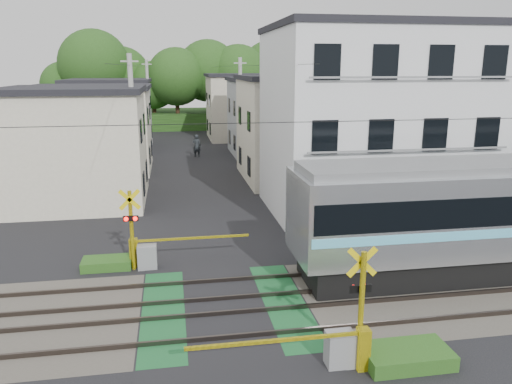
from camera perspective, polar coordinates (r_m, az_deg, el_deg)
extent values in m
plane|color=black|center=(16.03, -3.57, -13.00)|extent=(120.00, 120.00, 0.00)
cube|color=#47423A|center=(16.03, -3.57, -13.00)|extent=(120.00, 6.00, 0.00)
cube|color=black|center=(16.02, -3.57, -12.99)|extent=(5.20, 120.00, 0.00)
cube|color=#145126|center=(15.97, -10.55, -13.31)|extent=(1.30, 6.00, 0.00)
cube|color=#145126|center=(16.30, 3.24, -12.47)|extent=(1.30, 6.00, 0.00)
cube|color=#3F3833|center=(14.33, -2.72, -16.17)|extent=(120.00, 0.08, 0.14)
cube|color=#3F3833|center=(15.55, -3.37, -13.60)|extent=(120.00, 0.08, 0.14)
cube|color=#3F3833|center=(16.44, -3.77, -12.00)|extent=(120.00, 0.08, 0.14)
cube|color=#3F3833|center=(17.70, -4.25, -10.03)|extent=(120.00, 0.08, 0.14)
cube|color=black|center=(18.28, 13.72, -8.72)|extent=(2.66, 2.44, 0.66)
cube|color=black|center=(16.53, 4.81, -1.49)|extent=(0.10, 2.67, 1.73)
cylinder|color=yellow|center=(12.87, 11.93, -12.97)|extent=(0.14, 0.14, 3.00)
cube|color=yellow|center=(12.46, 12.04, -7.84)|extent=(0.77, 0.05, 0.77)
cube|color=yellow|center=(12.46, 12.04, -7.84)|extent=(0.77, 0.05, 0.77)
cube|color=black|center=(12.74, 11.87, -10.76)|extent=(0.55, 0.05, 0.20)
sphere|color=#FF0C07|center=(12.73, 11.09, -10.73)|extent=(0.16, 0.16, 0.16)
sphere|color=#FF0C07|center=(12.84, 12.45, -10.58)|extent=(0.16, 0.16, 0.16)
cube|color=gray|center=(13.21, 9.57, -17.29)|extent=(0.70, 0.50, 0.90)
cube|color=yellow|center=(13.12, 12.12, -17.15)|extent=(0.30, 0.30, 1.10)
cube|color=yellow|center=(12.31, 2.02, -16.64)|extent=(4.20, 0.08, 0.08)
cylinder|color=yellow|center=(18.79, -14.01, -4.32)|extent=(0.14, 0.14, 3.00)
cube|color=yellow|center=(18.36, -14.25, -0.85)|extent=(0.77, 0.05, 0.77)
cube|color=yellow|center=(18.36, -14.25, -0.85)|extent=(0.77, 0.05, 0.77)
cube|color=black|center=(18.54, -14.12, -2.94)|extent=(0.55, 0.05, 0.20)
sphere|color=#FF0C07|center=(18.50, -14.63, -3.02)|extent=(0.16, 0.16, 0.16)
sphere|color=#FF0C07|center=(18.47, -13.64, -2.98)|extent=(0.16, 0.16, 0.16)
cube|color=gray|center=(19.10, -12.32, -7.26)|extent=(0.70, 0.50, 0.90)
cube|color=yellow|center=(19.33, -13.79, -6.76)|extent=(0.30, 0.30, 1.10)
cube|color=yellow|center=(19.13, -7.12, -5.24)|extent=(4.20, 0.08, 0.08)
cube|color=white|center=(25.86, 13.09, 7.50)|extent=(10.00, 8.00, 9.00)
cube|color=black|center=(25.78, 13.69, 17.81)|extent=(10.20, 8.16, 0.30)
cube|color=black|center=(21.44, 7.61, -1.74)|extent=(1.10, 0.06, 1.40)
cube|color=black|center=(22.27, 13.65, -1.41)|extent=(1.10, 0.06, 1.40)
cube|color=black|center=(23.34, 19.19, -1.10)|extent=(1.10, 0.06, 1.40)
cube|color=black|center=(24.60, 24.20, -0.82)|extent=(1.10, 0.06, 1.40)
cube|color=gray|center=(22.76, 16.67, -2.85)|extent=(9.00, 0.06, 0.08)
cube|color=black|center=(20.83, 7.88, 6.23)|extent=(1.10, 0.06, 1.40)
cube|color=black|center=(21.69, 14.10, 6.25)|extent=(1.10, 0.06, 1.40)
cube|color=black|center=(22.78, 19.79, 6.20)|extent=(1.10, 0.06, 1.40)
cube|color=black|center=(24.08, 24.91, 6.11)|extent=(1.10, 0.06, 1.40)
cube|color=gray|center=(22.11, 17.22, 4.61)|extent=(9.00, 0.06, 0.08)
cube|color=black|center=(20.65, 8.16, 14.51)|extent=(1.10, 0.06, 1.40)
cube|color=black|center=(21.51, 14.59, 14.18)|extent=(1.10, 0.06, 1.40)
cube|color=black|center=(22.61, 20.43, 13.74)|extent=(1.10, 0.06, 1.40)
cube|color=black|center=(23.92, 25.66, 13.22)|extent=(1.10, 0.06, 1.40)
cube|color=gray|center=(21.85, 17.79, 12.39)|extent=(9.00, 0.06, 0.08)
cube|color=beige|center=(28.98, -19.70, 4.71)|extent=(7.00, 7.00, 6.00)
cube|color=black|center=(28.68, -20.23, 10.93)|extent=(7.35, 7.35, 0.30)
cube|color=black|center=(27.17, -12.68, 0.97)|extent=(0.06, 1.00, 1.20)
cube|color=black|center=(30.59, -12.38, 2.42)|extent=(0.06, 1.00, 1.20)
cube|color=black|center=(26.69, -13.00, 6.83)|extent=(0.06, 1.00, 1.20)
cube|color=black|center=(30.17, -12.66, 7.64)|extent=(0.06, 1.00, 1.20)
cube|color=beige|center=(33.49, 4.66, 7.07)|extent=(7.00, 8.00, 6.50)
cube|color=black|center=(33.25, 4.78, 12.89)|extent=(7.35, 8.40, 0.30)
cube|color=black|center=(31.15, -0.82, 2.96)|extent=(0.06, 1.00, 1.20)
cube|color=black|center=(35.04, -1.83, 4.19)|extent=(0.06, 1.00, 1.20)
cube|color=black|center=(30.74, -0.83, 8.09)|extent=(0.06, 1.00, 1.20)
cube|color=black|center=(34.68, -1.87, 8.76)|extent=(0.06, 1.00, 1.20)
cube|color=beige|center=(37.88, -18.19, 6.69)|extent=(8.00, 7.00, 5.80)
cube|color=black|center=(37.65, -18.55, 11.29)|extent=(8.40, 7.35, 0.30)
cube|color=black|center=(35.99, -12.02, 4.15)|extent=(0.06, 1.00, 1.20)
cube|color=black|center=(39.44, -11.85, 5.00)|extent=(0.06, 1.00, 1.20)
cube|color=black|center=(35.63, -12.25, 8.59)|extent=(0.06, 1.00, 1.20)
cube|color=black|center=(39.12, -12.05, 9.06)|extent=(0.06, 1.00, 1.20)
cube|color=#A6A8AB|center=(43.29, 1.89, 8.47)|extent=(7.00, 7.00, 6.20)
cube|color=black|center=(43.09, 1.92, 12.78)|extent=(7.35, 7.35, 0.30)
cube|color=black|center=(41.22, -2.48, 5.67)|extent=(0.06, 1.00, 1.20)
cube|color=black|center=(44.66, -3.05, 6.31)|extent=(0.06, 1.00, 1.20)
cube|color=black|center=(40.90, -2.52, 9.55)|extent=(0.06, 1.00, 1.20)
cube|color=black|center=(44.37, -3.10, 9.89)|extent=(0.06, 1.00, 1.20)
cube|color=#A6A8AB|center=(47.70, -16.28, 8.32)|extent=(7.00, 8.00, 6.00)
cube|color=black|center=(47.53, -16.54, 12.10)|extent=(7.35, 8.40, 0.30)
cube|color=black|center=(45.64, -11.98, 6.19)|extent=(0.06, 1.00, 1.20)
cube|color=black|center=(49.60, -11.82, 6.80)|extent=(0.06, 1.00, 1.20)
cube|color=black|center=(45.36, -12.16, 9.69)|extent=(0.06, 1.00, 1.20)
cube|color=black|center=(49.34, -11.98, 10.03)|extent=(0.06, 1.00, 1.20)
cube|color=beige|center=(52.97, -1.06, 9.60)|extent=(8.00, 7.00, 6.40)
cube|color=black|center=(52.81, -1.07, 13.23)|extent=(8.40, 7.35, 0.30)
cube|color=black|center=(50.96, -5.27, 7.22)|extent=(0.06, 1.00, 1.20)
cube|color=black|center=(54.43, -5.56, 7.65)|extent=(0.06, 1.00, 1.20)
cube|color=black|center=(50.71, -5.34, 10.37)|extent=(0.06, 1.00, 1.20)
cube|color=black|center=(54.19, -5.63, 10.59)|extent=(0.06, 1.00, 1.20)
cube|color=#264E1A|center=(64.53, -8.46, 8.28)|extent=(40.00, 10.00, 2.00)
cylinder|color=#332114|center=(64.96, -20.76, 8.47)|extent=(0.50, 0.50, 4.03)
sphere|color=#264E1A|center=(64.78, -21.01, 11.30)|extent=(5.64, 5.64, 5.64)
cylinder|color=#332114|center=(62.89, -17.69, 9.39)|extent=(0.50, 0.50, 5.84)
sphere|color=#264E1A|center=(62.74, -18.01, 13.64)|extent=(8.17, 8.17, 8.17)
cylinder|color=#332114|center=(64.41, -14.85, 9.26)|extent=(0.50, 0.50, 4.91)
sphere|color=#264E1A|center=(64.23, -15.07, 12.75)|extent=(6.87, 6.87, 6.87)
cylinder|color=#332114|center=(62.45, -11.52, 8.91)|extent=(0.50, 0.50, 4.05)
sphere|color=#264E1A|center=(62.27, -11.67, 11.88)|extent=(5.66, 5.66, 5.66)
cylinder|color=#332114|center=(60.80, -8.96, 9.25)|extent=(0.50, 0.50, 4.81)
sphere|color=#264E1A|center=(60.62, -9.10, 12.88)|extent=(6.74, 6.74, 6.74)
cylinder|color=#332114|center=(62.79, -5.42, 9.74)|extent=(0.50, 0.50, 5.32)
sphere|color=#264E1A|center=(62.62, -5.52, 13.62)|extent=(7.45, 7.45, 7.45)
cylinder|color=#332114|center=(61.87, -2.00, 9.59)|extent=(0.50, 0.50, 5.02)
sphere|color=#264E1A|center=(61.69, -2.03, 13.31)|extent=(7.03, 7.03, 7.03)
cylinder|color=#332114|center=(65.31, 1.54, 9.95)|extent=(0.50, 0.50, 5.31)
sphere|color=#264E1A|center=(65.15, 1.56, 13.68)|extent=(7.44, 7.44, 7.44)
cylinder|color=#332114|center=(62.85, 5.11, 9.24)|extent=(0.50, 0.50, 4.20)
sphere|color=#264E1A|center=(62.67, 5.17, 12.30)|extent=(5.88, 5.88, 5.88)
cube|color=black|center=(17.19, 16.16, 7.88)|extent=(60.00, 0.02, 0.02)
cylinder|color=#A5A5A0|center=(27.47, -13.81, 6.77)|extent=(0.26, 0.26, 8.00)
cube|color=#A5A5A0|center=(27.28, -14.26, 14.29)|extent=(0.90, 0.08, 0.08)
cylinder|color=#A5A5A0|center=(36.70, -1.78, 8.89)|extent=(0.26, 0.26, 8.00)
cube|color=#A5A5A0|center=(36.56, -1.83, 14.52)|extent=(0.90, 0.08, 0.08)
cylinder|color=#A5A5A0|center=(48.36, -12.17, 9.82)|extent=(0.26, 0.26, 8.00)
cube|color=#A5A5A0|center=(48.25, -12.40, 14.09)|extent=(0.90, 0.08, 0.08)
cube|color=black|center=(37.76, -13.05, 13.86)|extent=(0.02, 42.00, 0.02)
cube|color=black|center=(38.04, -2.14, 14.19)|extent=(0.02, 42.00, 0.02)
imported|color=#22272A|center=(42.13, -6.79, 5.28)|extent=(0.81, 0.67, 1.90)
cube|color=#2D5E1E|center=(13.79, 16.83, -17.50)|extent=(2.20, 1.20, 0.40)
cube|color=#2D5E1E|center=(19.62, -16.66, -7.80)|extent=(1.80, 1.00, 0.36)
cube|color=#2D5E1E|center=(19.76, 8.88, -7.30)|extent=(1.50, 0.90, 0.30)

